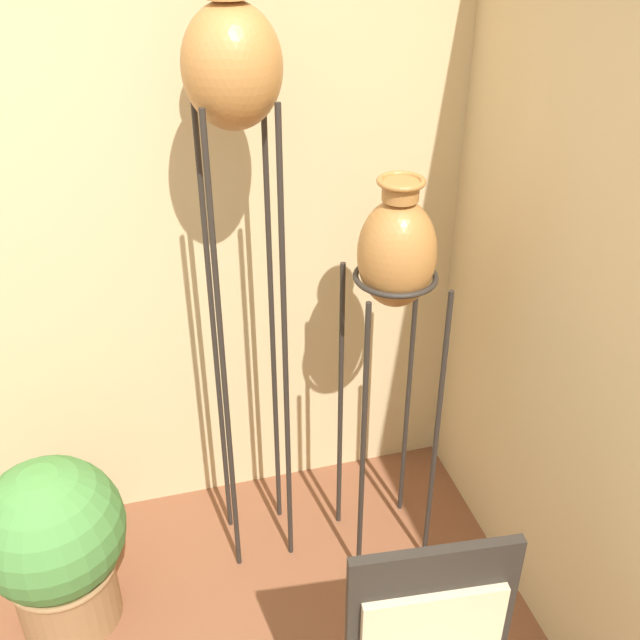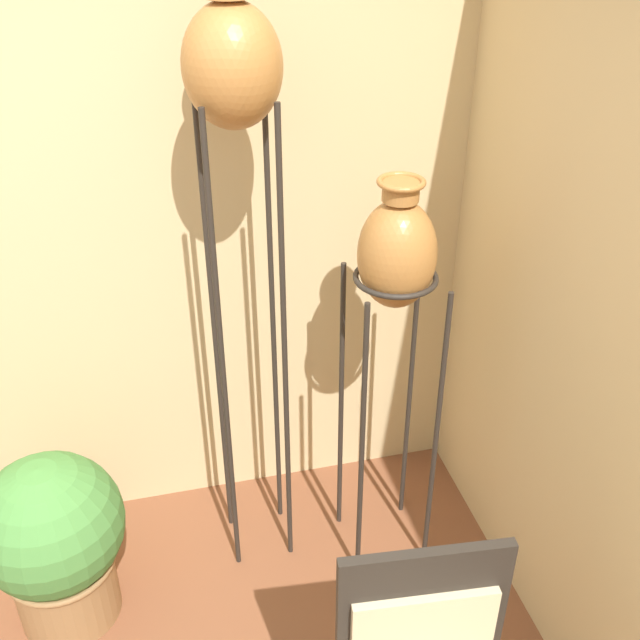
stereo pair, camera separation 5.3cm
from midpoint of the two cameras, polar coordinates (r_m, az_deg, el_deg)
name	(u,v)px [view 2 (the right image)]	position (r m, az deg, el deg)	size (l,w,h in m)	color
wall_back	(32,230)	(2.89, -20.62, 6.47)	(7.30, 0.06, 2.70)	#D1B784
vase_stand_tall	(234,89)	(2.34, -5.92, 17.08)	(0.30, 0.30, 2.24)	#28231E
vase_stand_medium	(396,265)	(2.54, 6.44, 4.20)	(0.31, 0.31, 1.62)	#28231E
potted_plant	(54,539)	(2.96, -19.08, -15.47)	(0.52, 0.52, 0.73)	olive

